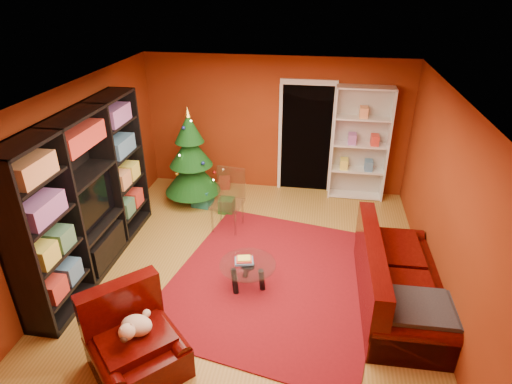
% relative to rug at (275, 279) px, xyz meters
% --- Properties ---
extents(floor, '(5.00, 5.50, 0.05)m').
position_rel_rug_xyz_m(floor, '(-0.38, 0.24, -0.03)').
color(floor, olive).
rests_on(floor, ground).
extents(ceiling, '(5.00, 5.50, 0.05)m').
position_rel_rug_xyz_m(ceiling, '(-0.38, 0.24, 2.62)').
color(ceiling, silver).
rests_on(ceiling, wall_back).
extents(wall_back, '(5.00, 0.05, 2.60)m').
position_rel_rug_xyz_m(wall_back, '(-0.38, 3.02, 1.29)').
color(wall_back, maroon).
rests_on(wall_back, ground).
extents(wall_left, '(0.05, 5.50, 2.60)m').
position_rel_rug_xyz_m(wall_left, '(-2.91, 0.24, 1.29)').
color(wall_left, maroon).
rests_on(wall_left, ground).
extents(wall_right, '(0.05, 5.50, 2.60)m').
position_rel_rug_xyz_m(wall_right, '(2.14, 0.24, 1.29)').
color(wall_right, maroon).
rests_on(wall_right, ground).
extents(doorway, '(1.06, 0.60, 2.16)m').
position_rel_rug_xyz_m(doorway, '(0.22, 2.97, 1.04)').
color(doorway, black).
rests_on(doorway, floor).
extents(rug, '(3.35, 3.71, 0.02)m').
position_rel_rug_xyz_m(rug, '(0.00, 0.00, 0.00)').
color(rug, maroon).
rests_on(rug, floor).
extents(media_unit, '(0.47, 3.00, 2.30)m').
position_rel_rug_xyz_m(media_unit, '(-2.66, -0.02, 1.14)').
color(media_unit, black).
rests_on(media_unit, floor).
extents(christmas_tree, '(1.35, 1.35, 1.85)m').
position_rel_rug_xyz_m(christmas_tree, '(-1.82, 2.12, 0.89)').
color(christmas_tree, '#0D3E12').
rests_on(christmas_tree, floor).
extents(gift_box_teal, '(0.38, 0.38, 0.33)m').
position_rel_rug_xyz_m(gift_box_teal, '(-1.61, 1.99, 0.16)').
color(gift_box_teal, '#196C65').
rests_on(gift_box_teal, floor).
extents(gift_box_green, '(0.28, 0.28, 0.26)m').
position_rel_rug_xyz_m(gift_box_green, '(-1.11, 1.81, 0.12)').
color(gift_box_green, '#1B521A').
rests_on(gift_box_green, floor).
extents(gift_box_red, '(0.25, 0.25, 0.22)m').
position_rel_rug_xyz_m(gift_box_red, '(-1.37, 2.77, 0.10)').
color(gift_box_red, '#A72C18').
rests_on(gift_box_red, floor).
extents(white_bookshelf, '(1.02, 0.37, 2.20)m').
position_rel_rug_xyz_m(white_bookshelf, '(1.22, 2.81, 1.06)').
color(white_bookshelf, white).
rests_on(white_bookshelf, floor).
extents(armchair, '(1.39, 1.39, 0.77)m').
position_rel_rug_xyz_m(armchair, '(-1.29, -1.77, 0.37)').
color(armchair, '#310402').
rests_on(armchair, rug).
extents(dog, '(0.49, 0.50, 0.25)m').
position_rel_rug_xyz_m(dog, '(-1.29, -1.70, 0.56)').
color(dog, beige).
rests_on(dog, armchair).
extents(sofa, '(1.01, 2.18, 0.93)m').
position_rel_rug_xyz_m(sofa, '(1.64, -0.21, 0.45)').
color(sofa, '#310402').
rests_on(sofa, rug).
extents(coffee_table, '(0.92, 0.92, 0.48)m').
position_rel_rug_xyz_m(coffee_table, '(-0.36, -0.21, 0.19)').
color(coffee_table, gray).
rests_on(coffee_table, rug).
extents(acrylic_chair, '(0.55, 0.59, 0.95)m').
position_rel_rug_xyz_m(acrylic_chair, '(-0.96, 1.24, 0.47)').
color(acrylic_chair, '#66605B').
rests_on(acrylic_chair, rug).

